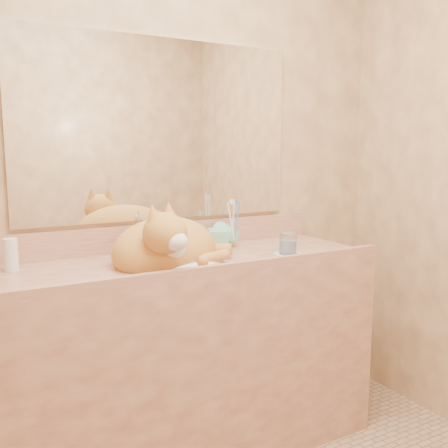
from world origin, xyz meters
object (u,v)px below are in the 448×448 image
sink_basin (170,246)px  toothbrush_cup (234,237)px  water_glass (288,243)px  cat (167,243)px  soap_dispenser (220,230)px  vanity_counter (188,356)px

sink_basin → toothbrush_cup: sink_basin is taller
water_glass → sink_basin: bearing=165.7°
cat → toothbrush_cup: bearing=-2.4°
water_glass → cat: bearing=167.7°
soap_dispenser → water_glass: size_ratio=2.15×
soap_dispenser → sink_basin: bearing=-137.7°
vanity_counter → cat: (-0.10, -0.04, 0.51)m
sink_basin → water_glass: size_ratio=4.85×
vanity_counter → sink_basin: bearing=-166.9°
soap_dispenser → water_glass: bearing=-27.8°
toothbrush_cup → water_glass: size_ratio=1.27×
toothbrush_cup → soap_dispenser: bearing=-162.8°
soap_dispenser → water_glass: soap_dispenser is taller
toothbrush_cup → water_glass: (0.11, -0.27, 0.00)m
water_glass → soap_dispenser: bearing=130.9°
vanity_counter → toothbrush_cup: toothbrush_cup is taller
vanity_counter → water_glass: (0.41, -0.15, 0.48)m
vanity_counter → sink_basin: sink_basin is taller
soap_dispenser → toothbrush_cup: (0.09, 0.03, -0.04)m
vanity_counter → cat: 0.52m
sink_basin → toothbrush_cup: (0.38, 0.14, -0.02)m
vanity_counter → soap_dispenser: soap_dispenser is taller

